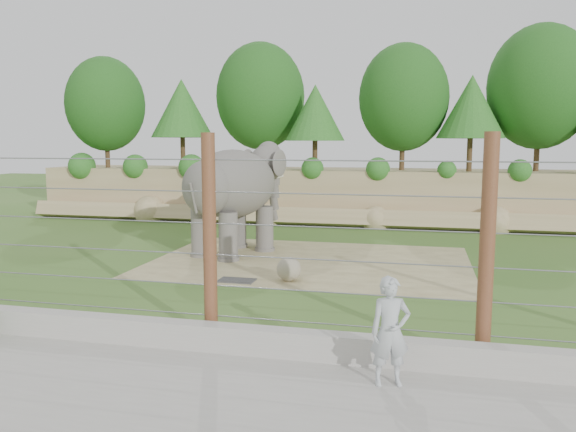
% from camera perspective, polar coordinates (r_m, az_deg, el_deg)
% --- Properties ---
extents(ground, '(90.00, 90.00, 0.00)m').
position_cam_1_polar(ground, '(15.37, -1.72, -6.88)').
color(ground, '#3C6823').
rests_on(ground, ground).
extents(back_embankment, '(30.00, 5.52, 8.77)m').
position_cam_1_polar(back_embankment, '(27.25, 6.42, 7.79)').
color(back_embankment, '#9C8859').
rests_on(back_embankment, ground).
extents(dirt_patch, '(10.00, 7.00, 0.02)m').
position_cam_1_polar(dirt_patch, '(18.10, 2.27, -4.64)').
color(dirt_patch, '#928556').
rests_on(dirt_patch, ground).
extents(drain_grate, '(1.00, 0.60, 0.03)m').
position_cam_1_polar(drain_grate, '(15.63, -5.22, -6.53)').
color(drain_grate, '#262628').
rests_on(drain_grate, dirt_patch).
extents(elephant, '(3.48, 5.02, 3.74)m').
position_cam_1_polar(elephant, '(19.16, -5.62, 1.64)').
color(elephant, '#5F5A55').
rests_on(elephant, ground).
extents(stone_ball, '(0.68, 0.68, 0.68)m').
position_cam_1_polar(stone_ball, '(15.47, 0.09, -5.42)').
color(stone_ball, gray).
rests_on(stone_ball, dirt_patch).
extents(retaining_wall, '(26.00, 0.35, 0.50)m').
position_cam_1_polar(retaining_wall, '(10.75, -8.77, -11.99)').
color(retaining_wall, '#A4A098').
rests_on(retaining_wall, ground).
extents(walkway, '(26.00, 4.00, 0.01)m').
position_cam_1_polar(walkway, '(9.16, -13.64, -17.35)').
color(walkway, '#A4A098').
rests_on(walkway, ground).
extents(barrier_fence, '(20.26, 0.26, 4.00)m').
position_cam_1_polar(barrier_fence, '(10.76, -7.96, -2.31)').
color(barrier_fence, brown).
rests_on(barrier_fence, ground).
extents(zookeeper, '(0.73, 0.59, 1.74)m').
position_cam_1_polar(zookeeper, '(9.11, 10.34, -11.45)').
color(zookeeper, silver).
rests_on(zookeeper, walkway).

